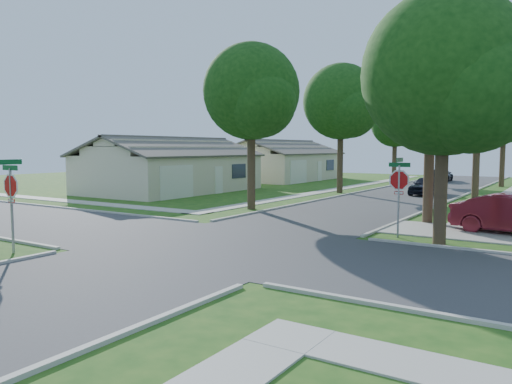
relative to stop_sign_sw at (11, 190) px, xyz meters
The scene contains 18 objects.
ground 6.95m from the stop_sign_sw, 45.00° to the left, with size 100.00×100.00×0.00m, color #1A4913.
road_ns 6.95m from the stop_sign_sw, 45.00° to the left, with size 7.00×100.00×0.02m, color #333335.
sidewalk_ne 32.61m from the stop_sign_sw, 70.62° to the left, with size 1.20×40.00×0.04m, color #9E9B91.
sidewalk_nw 30.80m from the stop_sign_sw, 92.61° to the left, with size 1.20×40.00×0.04m, color #9E9B91.
driveway 17.38m from the stop_sign_sw, 43.12° to the left, with size 8.80×3.60×0.05m, color #9E9B91.
stop_sign_sw is the anchor object (origin of this frame).
stop_sign_ne 13.29m from the stop_sign_sw, 45.00° to the left, with size 1.05×0.80×2.98m.
tree_e_near 17.04m from the stop_sign_sw, 55.41° to the left, with size 4.97×4.80×8.28m.
tree_e_mid 27.71m from the stop_sign_sw, 69.80° to the left, with size 5.59×5.40×9.21m.
tree_e_far 40.04m from the stop_sign_sw, 76.27° to the left, with size 5.17×5.00×8.72m.
tree_w_near 14.30m from the stop_sign_sw, 89.77° to the left, with size 5.38×5.20×8.97m.
tree_w_mid 26.09m from the stop_sign_sw, 89.87° to the left, with size 5.80×5.60×9.56m.
tree_w_far 38.86m from the stop_sign_sw, 89.93° to the left, with size 4.76×4.60×8.04m.
tree_ne_corner 14.64m from the stop_sign_sw, 38.84° to the left, with size 5.80×5.60×8.66m.
house_nw_near 22.71m from the stop_sign_sw, 119.83° to the left, with size 8.42×13.60×4.23m.
house_nw_far 38.40m from the stop_sign_sw, 107.10° to the left, with size 8.42×13.60×4.23m.
car_curb_east 28.06m from the stop_sign_sw, 77.85° to the left, with size 1.59×3.94×1.34m, color black.
car_curb_west 43.25m from the stop_sign_sw, 85.47° to the left, with size 1.81×4.46×1.29m, color black.
Camera 1 is at (10.25, -13.60, 3.33)m, focal length 35.00 mm.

